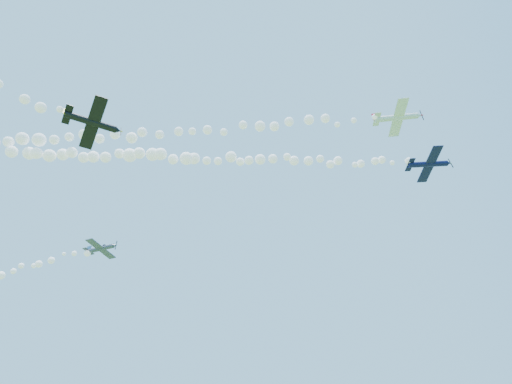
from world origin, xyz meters
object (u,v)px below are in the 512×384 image
(plane_navy, at_px, (429,164))
(plane_grey, at_px, (101,249))
(plane_black, at_px, (93,123))
(plane_white, at_px, (398,117))

(plane_navy, bearing_deg, plane_grey, 168.47)
(plane_navy, height_order, plane_grey, plane_navy)
(plane_grey, xyz_separation_m, plane_black, (19.17, -26.09, -4.66))
(plane_white, bearing_deg, plane_navy, 54.90)
(plane_white, relative_size, plane_navy, 0.99)
(plane_white, distance_m, plane_black, 45.19)
(plane_white, bearing_deg, plane_black, -156.38)
(plane_black, bearing_deg, plane_navy, -4.12)
(plane_white, xyz_separation_m, plane_black, (-32.05, -26.60, -17.53))
(plane_white, height_order, plane_black, plane_white)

